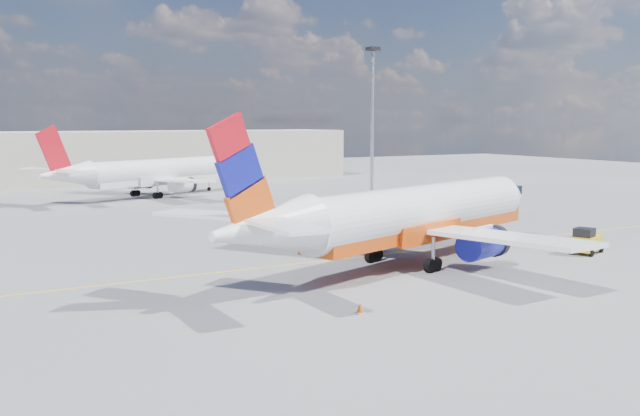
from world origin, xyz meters
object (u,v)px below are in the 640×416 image
gse_tug (586,241)px  traffic_cone (360,308)px  main_jet (411,215)px  second_jet (151,173)px

gse_tug → traffic_cone: gse_tug is taller
gse_tug → traffic_cone: bearing=172.4°
main_jet → traffic_cone: main_jet is taller
second_jet → traffic_cone: second_jet is taller
traffic_cone → gse_tug: bearing=13.7°
gse_tug → traffic_cone: 23.85m
main_jet → gse_tug: size_ratio=10.87×
second_jet → traffic_cone: 60.08m
main_jet → traffic_cone: size_ratio=59.89×
second_jet → traffic_cone: bearing=-119.7°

